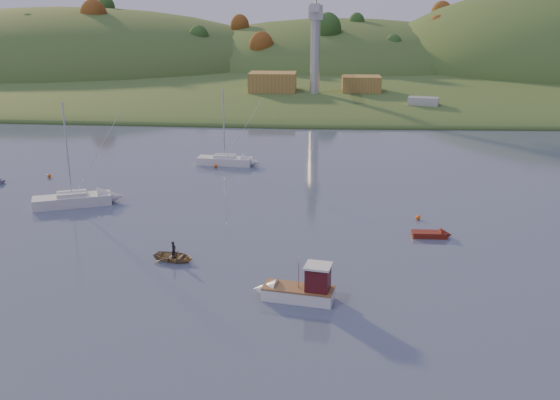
# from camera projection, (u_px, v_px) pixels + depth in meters

# --- Properties ---
(far_shore) EXTENTS (620.00, 220.00, 1.50)m
(far_shore) POSITION_uv_depth(u_px,v_px,m) (313.00, 64.00, 250.74)
(far_shore) COLOR #29441B
(far_shore) RESTS_ON ground
(shore_slope) EXTENTS (640.00, 150.00, 7.00)m
(shore_slope) POSITION_uv_depth(u_px,v_px,m) (310.00, 83.00, 188.84)
(shore_slope) COLOR #29441B
(shore_slope) RESTS_ON ground
(hill_left) EXTENTS (170.00, 140.00, 44.00)m
(hill_left) POSITION_uv_depth(u_px,v_px,m) (66.00, 69.00, 227.98)
(hill_left) COLOR #29441B
(hill_left) RESTS_ON ground
(hill_center) EXTENTS (140.00, 120.00, 36.00)m
(hill_center) POSITION_uv_depth(u_px,v_px,m) (339.00, 69.00, 231.05)
(hill_center) COLOR #29441B
(hill_center) RESTS_ON ground
(hillside_trees) EXTENTS (280.00, 50.00, 32.00)m
(hillside_trees) POSITION_uv_depth(u_px,v_px,m) (311.00, 76.00, 207.89)
(hillside_trees) COLOR #1D4418
(hillside_trees) RESTS_ON ground
(wharf) EXTENTS (42.00, 16.00, 2.40)m
(wharf) POSITION_uv_depth(u_px,v_px,m) (327.00, 99.00, 147.21)
(wharf) COLOR slate
(wharf) RESTS_ON ground
(shed_west) EXTENTS (11.00, 8.00, 4.80)m
(shed_west) POSITION_uv_depth(u_px,v_px,m) (273.00, 83.00, 147.92)
(shed_west) COLOR olive
(shed_west) RESTS_ON wharf
(shed_east) EXTENTS (9.00, 7.00, 4.00)m
(shed_east) POSITION_uv_depth(u_px,v_px,m) (361.00, 85.00, 147.64)
(shed_east) COLOR olive
(shed_east) RESTS_ON wharf
(dock_crane) EXTENTS (3.20, 28.00, 20.30)m
(dock_crane) POSITION_uv_depth(u_px,v_px,m) (315.00, 30.00, 139.20)
(dock_crane) COLOR #B7B7BC
(dock_crane) RESTS_ON wharf
(fishing_boat) EXTENTS (6.83, 3.25, 4.19)m
(fishing_boat) POSITION_uv_depth(u_px,v_px,m) (293.00, 288.00, 49.20)
(fishing_boat) COLOR silver
(fishing_boat) RESTS_ON ground
(sailboat_near) EXTENTS (9.06, 5.66, 12.09)m
(sailboat_near) POSITION_uv_depth(u_px,v_px,m) (72.00, 199.00, 72.40)
(sailboat_near) COLOR silver
(sailboat_near) RESTS_ON ground
(sailboat_far) EXTENTS (8.14, 3.17, 11.01)m
(sailboat_far) POSITION_uv_depth(u_px,v_px,m) (225.00, 160.00, 91.11)
(sailboat_far) COLOR silver
(sailboat_far) RESTS_ON ground
(canoe) EXTENTS (4.28, 3.52, 0.77)m
(canoe) POSITION_uv_depth(u_px,v_px,m) (174.00, 257.00, 56.81)
(canoe) COLOR #927950
(canoe) RESTS_ON ground
(paddler) EXTENTS (0.52, 0.66, 1.61)m
(paddler) POSITION_uv_depth(u_px,v_px,m) (174.00, 252.00, 56.69)
(paddler) COLOR black
(paddler) RESTS_ON ground
(red_tender) EXTENTS (3.98, 1.36, 1.35)m
(red_tender) POSITION_uv_depth(u_px,v_px,m) (437.00, 235.00, 62.61)
(red_tender) COLOR #62190E
(red_tender) RESTS_ON ground
(work_vessel) EXTENTS (15.47, 8.61, 3.76)m
(work_vessel) POSITION_uv_depth(u_px,v_px,m) (423.00, 109.00, 132.52)
(work_vessel) COLOR slate
(work_vessel) RESTS_ON ground
(buoy_1) EXTENTS (0.50, 0.50, 0.50)m
(buoy_1) POSITION_uv_depth(u_px,v_px,m) (418.00, 218.00, 67.73)
(buoy_1) COLOR #E4580C
(buoy_1) RESTS_ON ground
(buoy_2) EXTENTS (0.50, 0.50, 0.50)m
(buoy_2) POSITION_uv_depth(u_px,v_px,m) (49.00, 176.00, 84.31)
(buoy_2) COLOR #E4580C
(buoy_2) RESTS_ON ground
(buoy_3) EXTENTS (0.50, 0.50, 0.50)m
(buoy_3) POSITION_uv_depth(u_px,v_px,m) (216.00, 166.00, 89.62)
(buoy_3) COLOR #E4580C
(buoy_3) RESTS_ON ground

